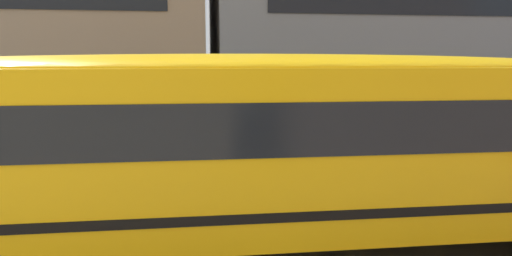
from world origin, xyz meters
TOP-DOWN VIEW (x-y plane):
  - ground_plane at (0.00, 0.00)m, footprint 400.00×400.00m
  - sidewalk_far at (0.00, 7.06)m, footprint 120.00×3.00m
  - lane_centreline at (0.00, 0.00)m, footprint 110.00×0.16m
  - school_bus at (-2.82, -1.63)m, footprint 13.29×3.28m

SIDE VIEW (x-z plane):
  - ground_plane at x=0.00m, z-range 0.00..0.00m
  - lane_centreline at x=0.00m, z-range 0.00..0.01m
  - sidewalk_far at x=0.00m, z-range 0.00..0.01m
  - school_bus at x=-2.82m, z-range 0.28..3.24m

